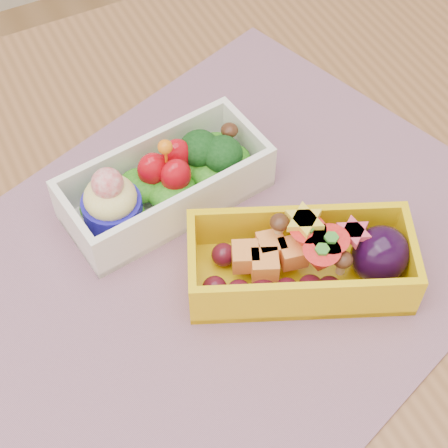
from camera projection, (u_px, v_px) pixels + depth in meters
name	position (u px, v px, depth m)	size (l,w,h in m)	color
table	(222.00, 361.00, 0.65)	(1.20, 0.80, 0.75)	brown
placemat	(219.00, 260.00, 0.60)	(0.48, 0.37, 0.00)	gray
bento_white	(164.00, 183.00, 0.62)	(0.18, 0.10, 0.07)	white
bento_yellow	(306.00, 261.00, 0.57)	(0.19, 0.14, 0.06)	yellow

